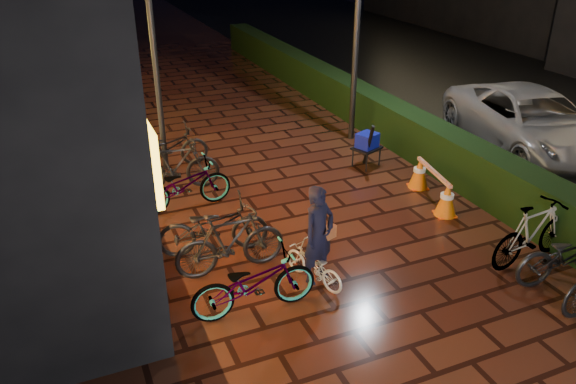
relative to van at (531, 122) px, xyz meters
name	(u,v)px	position (x,y,z in m)	size (l,w,h in m)	color
ground	(421,312)	(-6.01, -4.18, -0.73)	(80.00, 80.00, 0.00)	#381911
hedge	(353,100)	(-2.71, 3.82, -0.23)	(0.70, 20.00, 1.00)	black
van	(531,122)	(0.00, 0.00, 0.00)	(2.39, 5.18, 1.44)	#9F9FA3
lamp_post_hedge	(357,17)	(-3.53, 2.40, 2.28)	(0.52, 0.15, 5.47)	black
lamp_post_sf	(154,53)	(-8.31, 2.40, 1.86)	(0.45, 0.13, 4.70)	black
cyclist	(316,249)	(-7.11, -2.94, -0.10)	(0.79, 1.24, 1.68)	white
traffic_barrier	(432,185)	(-3.75, -1.30, -0.39)	(0.65, 1.64, 0.67)	orange
cart_assembly	(367,142)	(-4.09, 0.69, -0.15)	(0.74, 0.80, 1.13)	black
parked_bikes_storefront	(199,201)	(-8.28, -0.47, -0.22)	(2.02, 6.23, 1.08)	black
parked_bikes_hedge	(570,254)	(-3.53, -4.44, -0.20)	(2.00, 2.03, 1.08)	black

